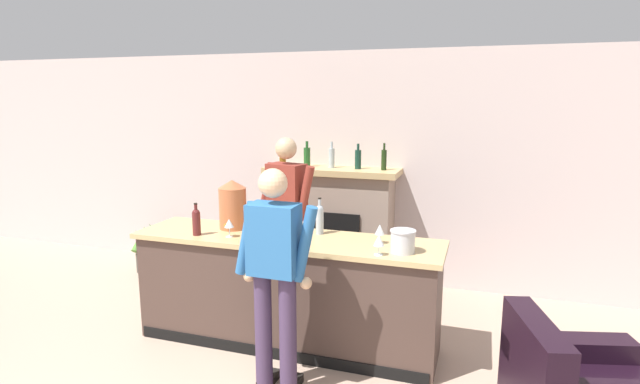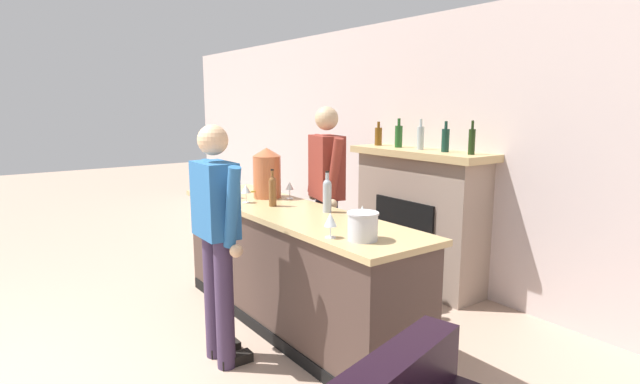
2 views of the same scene
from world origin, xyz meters
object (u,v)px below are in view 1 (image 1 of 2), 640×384
wine_bottle_port_short (196,221)px  wine_glass_by_dispenser (379,241)px  person_customer (275,273)px  copper_dispenser (233,204)px  wine_glass_mid_counter (256,215)px  potted_plant_corner (148,250)px  wine_glass_near_bucket (229,224)px  wine_bottle_burgundy_dark (320,218)px  person_bartender (287,220)px  wine_glass_back_row (380,230)px  wine_bottle_merlot_tall (262,221)px  fireplace_stone (332,225)px  ice_bucket_steel (403,241)px

wine_bottle_port_short → wine_glass_by_dispenser: wine_bottle_port_short is taller
person_customer → copper_dispenser: bearing=132.6°
wine_glass_mid_counter → wine_bottle_port_short: bearing=-130.2°
potted_plant_corner → copper_dispenser: size_ratio=1.49×
wine_bottle_port_short → wine_glass_near_bucket: 0.31m
person_customer → wine_bottle_burgundy_dark: bearing=87.8°
person_customer → person_bartender: (-0.42, 1.26, 0.07)m
wine_glass_near_bucket → wine_glass_by_dispenser: bearing=-4.2°
copper_dispenser → wine_glass_back_row: 1.41m
person_customer → wine_glass_back_row: person_customer is taller
copper_dispenser → wine_bottle_merlot_tall: (0.37, -0.16, -0.09)m
potted_plant_corner → wine_glass_back_row: size_ratio=4.17×
wine_bottle_merlot_tall → wine_glass_back_row: wine_bottle_merlot_tall is taller
person_customer → wine_glass_back_row: size_ratio=10.42×
copper_dispenser → wine_glass_back_row: (1.41, -0.05, -0.12)m
potted_plant_corner → wine_bottle_port_short: size_ratio=2.35×
wine_glass_near_bucket → fireplace_stone: bearing=76.8°
fireplace_stone → person_bartender: size_ratio=0.93×
person_bartender → wine_glass_by_dispenser: person_bartender is taller
person_customer → wine_bottle_merlot_tall: bearing=121.1°
copper_dispenser → wine_glass_mid_counter: copper_dispenser is taller
person_bartender → wine_glass_back_row: person_bartender is taller
potted_plant_corner → wine_glass_near_bucket: size_ratio=4.25×
wine_glass_by_dispenser → wine_glass_back_row: bearing=100.4°
wine_glass_back_row → wine_glass_near_bucket: (-1.30, -0.22, 0.00)m
ice_bucket_steel → wine_glass_by_dispenser: bearing=-141.3°
wine_bottle_port_short → wine_glass_back_row: size_ratio=1.77×
wine_bottle_burgundy_dark → wine_glass_mid_counter: 0.66m
wine_bottle_port_short → wine_glass_back_row: 1.62m
copper_dispenser → wine_glass_by_dispenser: copper_dispenser is taller
wine_bottle_merlot_tall → person_bartender: bearing=89.1°
person_bartender → wine_bottle_port_short: bearing=-129.3°
person_bartender → copper_dispenser: bearing=-134.0°
potted_plant_corner → wine_bottle_burgundy_dark: (2.68, -1.04, 0.87)m
wine_bottle_port_short → person_bartender: bearing=50.7°
ice_bucket_steel → wine_bottle_port_short: 1.83m
ice_bucket_steel → wine_bottle_port_short: (-1.83, -0.07, 0.04)m
potted_plant_corner → ice_bucket_steel: bearing=-21.3°
fireplace_stone → wine_bottle_merlot_tall: size_ratio=5.39×
copper_dispenser → ice_bucket_steel: (1.63, -0.24, -0.14)m
wine_bottle_merlot_tall → wine_glass_by_dispenser: (1.09, -0.21, -0.02)m
person_bartender → potted_plant_corner: bearing=162.1°
wine_glass_by_dispenser → person_customer: bearing=-143.7°
wine_glass_near_bucket → wine_glass_back_row: bearing=9.7°
copper_dispenser → wine_glass_by_dispenser: (1.47, -0.38, -0.12)m
copper_dispenser → wine_glass_near_bucket: bearing=-68.3°
potted_plant_corner → copper_dispenser: copper_dispenser is taller
fireplace_stone → wine_glass_mid_counter: bearing=-104.3°
person_bartender → ice_bucket_steel: bearing=-27.0°
fireplace_stone → wine_bottle_port_short: bearing=-111.9°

